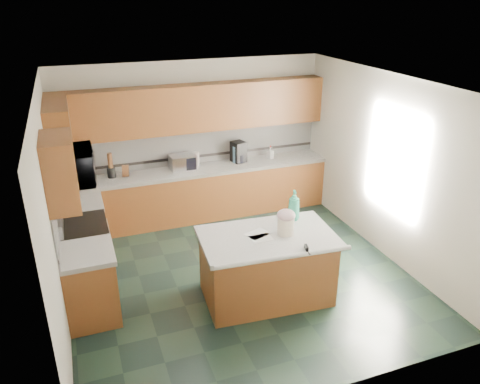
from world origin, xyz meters
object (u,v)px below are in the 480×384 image
island_base (267,269)px  knife_block (126,171)px  treat_jar (286,226)px  toaster_oven (183,162)px  island_top (267,237)px  coffee_maker (239,152)px  soap_bottle_island (294,205)px

island_base → knife_block: (-1.39, 2.67, 0.58)m
treat_jar → toaster_oven: toaster_oven is taller
island_top → coffee_maker: (0.60, 2.70, 0.21)m
soap_bottle_island → knife_block: 3.04m
island_base → toaster_oven: 2.77m
treat_jar → coffee_maker: (0.37, 2.73, 0.07)m
island_base → island_top: (0.00, 0.00, 0.46)m
knife_block → toaster_oven: size_ratio=0.43×
treat_jar → soap_bottle_island: bearing=54.1°
toaster_oven → soap_bottle_island: bearing=-72.0°
coffee_maker → knife_block: bearing=166.2°
island_base → soap_bottle_island: bearing=34.4°
island_top → treat_jar: 0.27m
soap_bottle_island → coffee_maker: 2.41m
toaster_oven → coffee_maker: (1.02, 0.03, 0.06)m
island_top → coffee_maker: size_ratio=4.58×
soap_bottle_island → coffee_maker: bearing=102.0°
island_base → coffee_maker: (0.60, 2.70, 0.67)m
island_base → knife_block: 3.06m
island_base → soap_bottle_island: 0.90m
toaster_oven → coffee_maker: bearing=-1.5°
treat_jar → soap_bottle_island: soap_bottle_island is taller
island_base → toaster_oven: size_ratio=3.65×
toaster_oven → knife_block: bearing=176.8°
island_base → treat_jar: treat_jar is taller
soap_bottle_island → island_top: bearing=-135.6°
knife_block → coffee_maker: coffee_maker is taller
island_top → coffee_maker: 2.77m
knife_block → coffee_maker: bearing=15.2°
coffee_maker → island_base: bearing=-117.1°
soap_bottle_island → toaster_oven: 2.55m
treat_jar → toaster_oven: 2.78m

